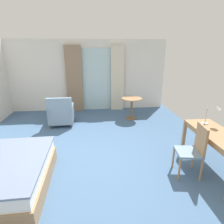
{
  "coord_description": "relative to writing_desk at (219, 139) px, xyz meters",
  "views": [
    {
      "loc": [
        0.19,
        -3.37,
        2.17
      ],
      "look_at": [
        0.56,
        0.18,
        0.97
      ],
      "focal_mm": 29.74,
      "sensor_mm": 36.0,
      "label": 1
    }
  ],
  "objects": [
    {
      "name": "ground",
      "position": [
        -2.39,
        0.61,
        -0.71
      ],
      "size": [
        6.14,
        7.64,
        0.1
      ],
      "primitive_type": "cube",
      "color": "#426084"
    },
    {
      "name": "wall_back",
      "position": [
        -2.39,
        4.17,
        0.6
      ],
      "size": [
        5.74,
        0.12,
        2.53
      ],
      "primitive_type": "cube",
      "color": "silver",
      "rests_on": "ground"
    },
    {
      "name": "balcony_glass_door",
      "position": [
        -2.07,
        4.09,
        0.45
      ],
      "size": [
        1.11,
        0.02,
        2.23
      ],
      "primitive_type": "cube",
      "color": "silver",
      "rests_on": "ground"
    },
    {
      "name": "curtain_panel_left",
      "position": [
        -2.85,
        3.99,
        0.5
      ],
      "size": [
        0.57,
        0.1,
        2.33
      ],
      "primitive_type": "cube",
      "color": "#897056",
      "rests_on": "ground"
    },
    {
      "name": "curtain_panel_right",
      "position": [
        -1.3,
        3.99,
        0.5
      ],
      "size": [
        0.47,
        0.1,
        2.33
      ],
      "primitive_type": "cube",
      "color": "beige",
      "rests_on": "ground"
    },
    {
      "name": "writing_desk",
      "position": [
        0.0,
        0.0,
        0.0
      ],
      "size": [
        0.58,
        1.54,
        0.75
      ],
      "color": "#9E754C",
      "rests_on": "ground"
    },
    {
      "name": "desk_chair",
      "position": [
        -0.47,
        -0.04,
        -0.13
      ],
      "size": [
        0.47,
        0.47,
        0.96
      ],
      "color": "gray",
      "rests_on": "ground"
    },
    {
      "name": "desk_lamp",
      "position": [
        0.12,
        0.41,
        0.41
      ],
      "size": [
        0.26,
        0.27,
        0.45
      ],
      "color": "#B7B2A8",
      "rests_on": "writing_desk"
    },
    {
      "name": "armchair_by_window",
      "position": [
        -3.17,
        2.63,
        -0.31
      ],
      "size": [
        0.72,
        0.77,
        0.9
      ],
      "color": "gray",
      "rests_on": "ground"
    },
    {
      "name": "round_cafe_table",
      "position": [
        -0.96,
        2.92,
        -0.14
      ],
      "size": [
        0.66,
        0.66,
        0.7
      ],
      "color": "#9E754C",
      "rests_on": "ground"
    }
  ]
}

